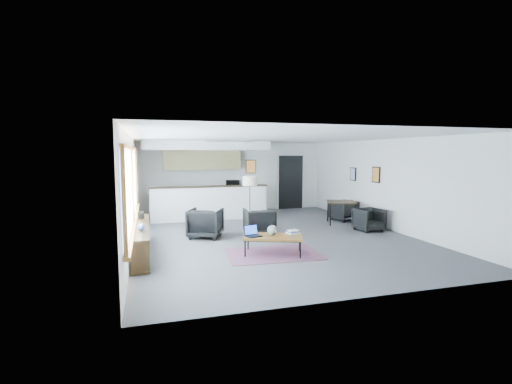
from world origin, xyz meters
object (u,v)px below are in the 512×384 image
object	(u,v)px
laptop	(252,233)
dining_table	(341,203)
armchair_right	(259,220)
dining_chair_near	(369,220)
coffee_table	(273,237)
book_stack	(293,232)
ceramic_pot	(272,230)
armchair_left	(205,222)
dining_chair_far	(344,211)
floor_lamp	(250,183)
microwave	(233,183)

from	to	relation	value
laptop	dining_table	distance (m)	4.49
armchair_right	dining_chair_near	size ratio (longest dim) A/B	1.29
coffee_table	armchair_right	bearing A→B (deg)	103.55
laptop	dining_table	bearing A→B (deg)	20.29
book_stack	ceramic_pot	bearing A→B (deg)	-176.00
laptop	armchair_left	world-z (taller)	armchair_left
coffee_table	dining_chair_far	size ratio (longest dim) A/B	2.29
book_stack	dining_chair_near	bearing A→B (deg)	26.81
armchair_right	dining_chair_near	world-z (taller)	armchair_right
dining_chair_near	dining_chair_far	distance (m)	1.69
ceramic_pot	coffee_table	bearing A→B (deg)	-85.20
armchair_right	dining_table	bearing A→B (deg)	-161.36
armchair_left	dining_table	world-z (taller)	armchair_left
coffee_table	dining_chair_near	size ratio (longest dim) A/B	2.34
armchair_left	armchair_right	size ratio (longest dim) A/B	1.07
floor_lamp	book_stack	bearing A→B (deg)	-87.12
laptop	book_stack	size ratio (longest dim) A/B	1.27
dining_table	dining_chair_near	world-z (taller)	dining_table
ceramic_pot	microwave	distance (m)	5.93
book_stack	armchair_right	bearing A→B (deg)	97.00
dining_chair_far	ceramic_pot	bearing A→B (deg)	25.71
armchair_right	coffee_table	bearing A→B (deg)	85.46
dining_chair_far	microwave	bearing A→B (deg)	-57.25
ceramic_pot	armchair_left	bearing A→B (deg)	120.49
microwave	armchair_left	bearing A→B (deg)	-105.07
book_stack	armchair_right	xyz separation A→B (m)	(-0.23, 1.85, -0.06)
dining_table	dining_chair_near	distance (m)	1.25
laptop	coffee_table	bearing A→B (deg)	-28.55
microwave	book_stack	bearing A→B (deg)	-82.15
dining_chair_near	dining_chair_far	xyz separation A→B (m)	(0.15, 1.68, 0.01)
laptop	floor_lamp	world-z (taller)	floor_lamp
book_stack	dining_table	xyz separation A→B (m)	(2.69, 2.65, 0.19)
coffee_table	dining_chair_far	xyz separation A→B (m)	(3.54, 3.23, -0.07)
ceramic_pot	dining_table	world-z (taller)	dining_table
dining_chair_far	microwave	distance (m)	4.19
ceramic_pot	dining_chair_near	bearing A→B (deg)	23.82
ceramic_pot	microwave	world-z (taller)	microwave
armchair_right	laptop	bearing A→B (deg)	72.16
microwave	floor_lamp	bearing A→B (deg)	-84.74
coffee_table	dining_table	size ratio (longest dim) A/B	1.31
dining_chair_far	armchair_right	bearing A→B (deg)	5.35
armchair_right	floor_lamp	world-z (taller)	floor_lamp
dining_table	dining_chair_far	bearing A→B (deg)	53.47
dining_table	dining_chair_near	xyz separation A→B (m)	(0.22, -1.19, -0.34)
book_stack	microwave	world-z (taller)	microwave
book_stack	armchair_left	xyz separation A→B (m)	(-1.66, 1.95, -0.03)
ceramic_pot	dining_chair_far	world-z (taller)	ceramic_pot
floor_lamp	microwave	world-z (taller)	floor_lamp
laptop	microwave	bearing A→B (deg)	65.62
floor_lamp	dining_chair_far	size ratio (longest dim) A/B	2.45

